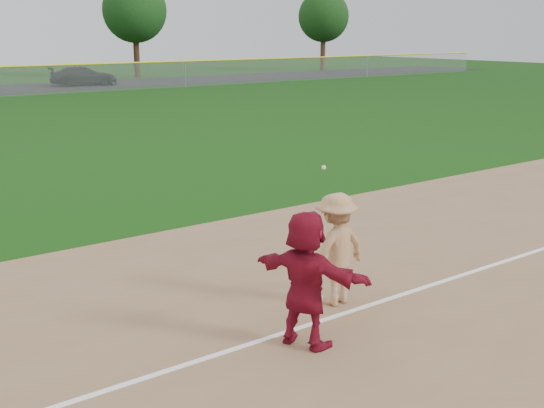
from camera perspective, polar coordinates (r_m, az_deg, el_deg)
ground at (r=11.72m, az=4.42°, el=-7.64°), size 160.00×160.00×0.00m
foul_line at (r=11.16m, az=7.14°, el=-8.72°), size 60.00×0.10×0.01m
first_base at (r=11.51m, az=3.09°, el=-7.69°), size 0.50×0.50×0.09m
base_runner at (r=9.57m, az=2.86°, el=-6.27°), size 1.16×1.92×1.98m
car_right at (r=58.24m, az=-15.52°, el=10.29°), size 5.71×3.50×1.55m
first_base_play at (r=11.07m, az=5.38°, el=-3.77°), size 1.23×0.75×2.25m
tree_3 at (r=67.61m, az=-11.44°, el=15.58°), size 6.00×6.00×9.19m
tree_4 at (r=78.39m, az=4.33°, el=15.37°), size 5.60×5.60×8.67m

